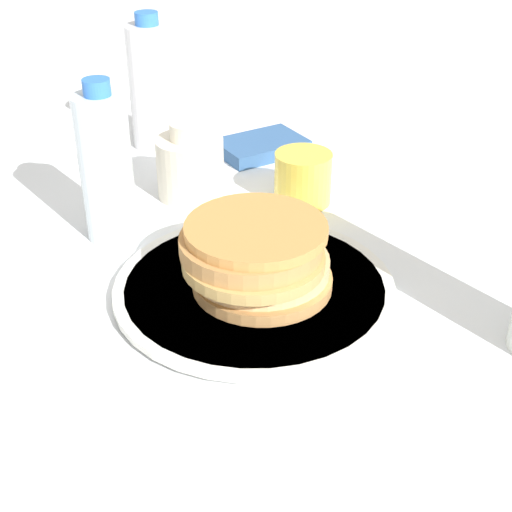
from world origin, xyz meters
The scene contains 8 objects.
ground_plane centered at (0.00, 0.00, 0.00)m, with size 4.00×4.00×0.00m, color white.
plate centered at (0.01, 0.00, 0.01)m, with size 0.29×0.29×0.01m.
pancake_stack centered at (0.01, 0.00, 0.05)m, with size 0.16×0.16×0.07m.
juice_glass centered at (-0.17, -0.12, 0.03)m, with size 0.07×0.07×0.07m.
cream_jug centered at (-0.07, -0.23, 0.04)m, with size 0.09×0.09×0.10m.
water_bottle_mid centered at (-0.13, -0.41, 0.09)m, with size 0.07×0.07×0.20m.
water_bottle_far centered at (0.06, -0.20, 0.09)m, with size 0.06×0.06×0.19m.
napkin centered at (-0.23, -0.28, 0.01)m, with size 0.14×0.10×0.02m.
Camera 1 is at (0.41, 0.47, 0.42)m, focal length 50.00 mm.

